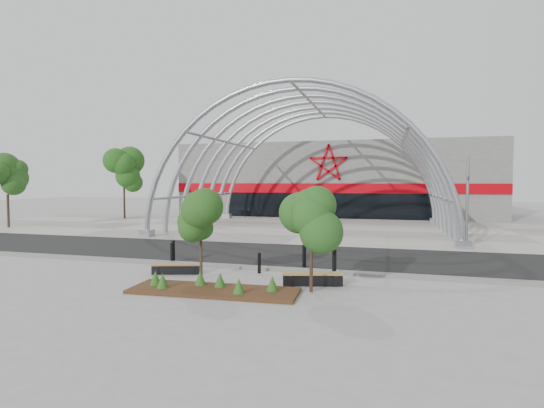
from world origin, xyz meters
The scene contains 19 objects.
ground centered at (0.00, 0.00, 0.00)m, with size 140.00×140.00×0.00m, color gray.
road centered at (0.00, 3.50, 0.01)m, with size 140.00×7.00×0.02m, color black.
forecourt centered at (0.00, 15.50, 0.02)m, with size 60.00×17.00×0.04m, color gray.
kerb centered at (0.00, -0.25, 0.06)m, with size 60.00×0.50×0.12m, color slate.
arena_building centered at (0.00, 33.45, 3.99)m, with size 34.00×15.24×8.00m.
vault_canopy centered at (0.00, 15.50, 0.02)m, with size 20.80×15.80×20.36m.
planting_bed centered at (0.12, -4.26, 0.15)m, with size 5.89×2.05×0.61m.
signal_pole centered at (10.20, 8.15, 2.72)m, with size 0.38×0.72×5.20m.
street_tree_0 centered at (-1.07, -2.54, 2.52)m, with size 1.54×1.54×3.50m.
street_tree_1 centered at (3.42, -3.38, 2.49)m, with size 1.46×1.46×3.46m.
bench_0 centered at (-2.43, -2.01, 0.20)m, with size 2.03×0.99×0.42m.
bench_1 centered at (3.30, -2.44, 0.23)m, with size 2.26×1.04×0.46m.
bollard_0 centered at (-3.76, 0.19, 0.52)m, with size 0.17×0.17×1.04m, color black.
bollard_1 centered at (-3.71, -0.03, 0.48)m, with size 0.15×0.15×0.95m, color black.
bollard_2 centered at (0.83, -1.00, 0.43)m, with size 0.14×0.14×0.86m, color black.
bollard_3 centered at (2.40, 0.61, 0.50)m, with size 0.16×0.16×1.00m, color black.
bollard_4 centered at (3.87, -0.64, 0.53)m, with size 0.17×0.17×1.06m, color black.
bg_tree_0 centered at (-20.00, 20.00, 4.64)m, with size 3.00×3.00×6.45m.
bg_tree_2 centered at (-24.00, 10.00, 3.86)m, with size 2.55×2.55×5.38m.
Camera 1 is at (5.92, -17.58, 3.79)m, focal length 28.00 mm.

